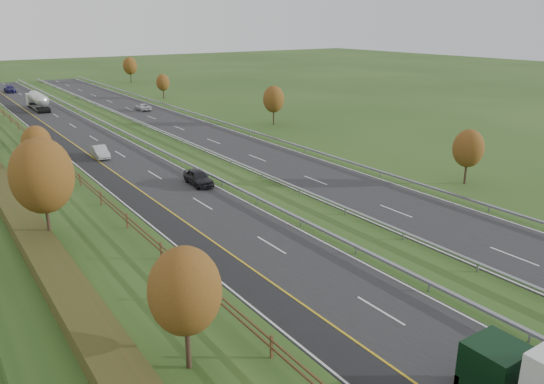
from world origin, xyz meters
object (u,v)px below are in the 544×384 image
(car_small_far, at_px, (10,89))
(car_oncoming, at_px, (143,107))
(car_silver_mid, at_px, (100,152))
(car_dark_near, at_px, (198,177))
(road_tanker, at_px, (37,100))

(car_small_far, xyz_separation_m, car_oncoming, (17.14, -44.25, -0.15))
(car_silver_mid, height_order, car_small_far, car_small_far)
(car_dark_near, distance_m, car_silver_mid, 18.56)
(road_tanker, bearing_deg, car_small_far, 90.44)
(road_tanker, relative_size, car_oncoming, 2.37)
(road_tanker, height_order, car_oncoming, road_tanker)
(road_tanker, xyz_separation_m, car_small_far, (-0.25, 31.89, -1.01))
(car_silver_mid, height_order, car_oncoming, car_silver_mid)
(car_silver_mid, xyz_separation_m, car_oncoming, (18.41, 33.06, -0.10))
(car_silver_mid, relative_size, car_small_far, 0.83)
(car_dark_near, bearing_deg, road_tanker, 96.37)
(car_small_far, distance_m, car_oncoming, 47.45)
(car_silver_mid, relative_size, car_oncoming, 0.98)
(road_tanker, xyz_separation_m, car_dark_near, (3.69, -63.23, -1.00))
(car_oncoming, bearing_deg, car_dark_near, 77.72)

